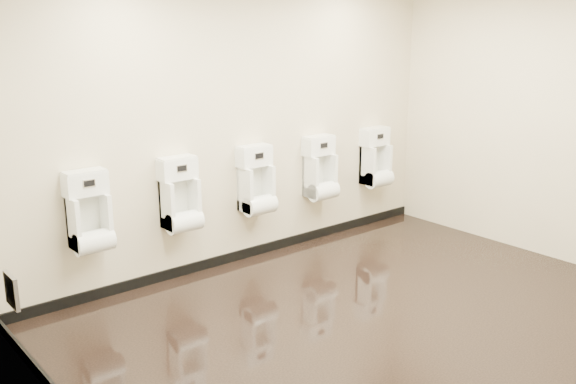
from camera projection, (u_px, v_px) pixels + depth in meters
name	position (u px, v px, depth m)	size (l,w,h in m)	color
ground	(366.00, 314.00, 5.43)	(5.00, 3.50, 0.00)	black
back_wall	(243.00, 125.00, 6.37)	(5.00, 0.02, 2.80)	beige
left_wall	(58.00, 209.00, 3.53)	(0.02, 3.50, 2.80)	beige
right_wall	(540.00, 122.00, 6.60)	(0.02, 3.50, 2.80)	beige
tile_overlay_left	(59.00, 209.00, 3.54)	(0.01, 3.50, 2.80)	white
skirting_back	(246.00, 253.00, 6.71)	(5.00, 0.02, 0.10)	black
access_panel	(12.00, 291.00, 4.67)	(0.04, 0.25, 0.25)	#9E9EA3
urinal_0	(90.00, 218.00, 5.41)	(0.37, 0.28, 0.68)	white
urinal_1	(181.00, 200.00, 5.94)	(0.37, 0.28, 0.68)	white
urinal_2	(257.00, 185.00, 6.48)	(0.37, 0.28, 0.68)	white
urinal_3	(320.00, 173.00, 7.01)	(0.37, 0.28, 0.68)	white
urinal_4	(376.00, 162.00, 7.56)	(0.37, 0.28, 0.68)	white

